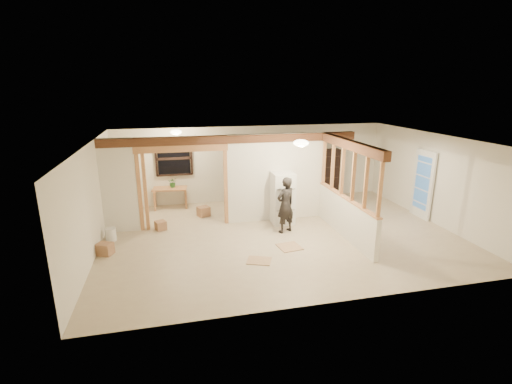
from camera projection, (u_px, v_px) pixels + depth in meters
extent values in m
cube|color=#BFAD8E|center=(281.00, 235.00, 9.73)|extent=(9.00, 6.50, 0.01)
cube|color=white|center=(282.00, 140.00, 9.03)|extent=(9.00, 6.50, 0.01)
cube|color=silver|center=(254.00, 164.00, 12.42)|extent=(9.00, 0.01, 2.50)
cube|color=silver|center=(336.00, 239.00, 6.34)|extent=(9.00, 0.01, 2.50)
cube|color=silver|center=(92.00, 201.00, 8.41)|extent=(0.01, 6.50, 2.50)
cube|color=silver|center=(436.00, 179.00, 10.35)|extent=(0.01, 6.50, 2.50)
cube|color=silver|center=(119.00, 186.00, 9.63)|extent=(0.90, 0.12, 2.50)
cube|color=silver|center=(276.00, 177.00, 10.55)|extent=(2.80, 0.12, 2.50)
cube|color=tan|center=(184.00, 188.00, 10.03)|extent=(2.46, 0.14, 2.20)
cube|color=brown|center=(234.00, 139.00, 9.98)|extent=(7.00, 0.18, 0.22)
cube|color=brown|center=(350.00, 145.00, 9.04)|extent=(0.18, 3.30, 0.22)
cube|color=silver|center=(345.00, 217.00, 9.56)|extent=(0.12, 3.20, 1.00)
cube|color=tan|center=(348.00, 173.00, 9.24)|extent=(0.14, 3.20, 1.32)
cube|color=black|center=(174.00, 159.00, 11.70)|extent=(1.12, 0.10, 1.10)
cube|color=white|center=(423.00, 184.00, 10.78)|extent=(0.12, 0.86, 2.00)
ellipsoid|color=#FFEABF|center=(301.00, 143.00, 8.64)|extent=(0.36, 0.36, 0.16)
ellipsoid|color=#FFEABF|center=(176.00, 132.00, 10.65)|extent=(0.32, 0.32, 0.14)
ellipsoid|color=#FFD88C|center=(196.00, 146.00, 10.19)|extent=(0.07, 0.07, 0.07)
cube|color=white|center=(283.00, 198.00, 10.38)|extent=(0.60, 0.58, 1.46)
imported|color=black|center=(285.00, 205.00, 9.72)|extent=(0.65, 0.55, 1.51)
cube|color=tan|center=(170.00, 198.00, 11.78)|extent=(1.11, 0.66, 0.66)
imported|color=#346326|center=(173.00, 182.00, 11.71)|extent=(0.31, 0.27, 0.32)
cylinder|color=#A21711|center=(128.00, 205.00, 11.24)|extent=(0.54, 0.54, 0.53)
cube|color=black|center=(327.00, 173.00, 12.90)|extent=(0.84, 0.28, 1.67)
cylinder|color=white|center=(111.00, 234.00, 9.32)|extent=(0.28, 0.28, 0.33)
cube|color=#9F6E4C|center=(204.00, 211.00, 11.09)|extent=(0.42, 0.39, 0.29)
cube|color=#9F6E4C|center=(161.00, 225.00, 10.04)|extent=(0.34, 0.34, 0.24)
cube|color=#9F6E4C|center=(105.00, 249.00, 8.56)|extent=(0.42, 0.39, 0.27)
cube|color=tan|center=(289.00, 247.00, 8.98)|extent=(0.59, 0.59, 0.02)
cube|color=tan|center=(259.00, 261.00, 8.27)|extent=(0.65, 0.59, 0.02)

